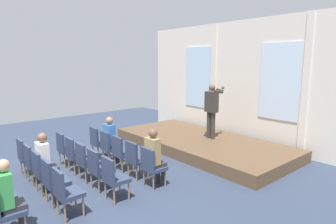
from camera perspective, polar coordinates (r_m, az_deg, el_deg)
ground_plane at (r=7.05m, az=-21.86°, el=-14.30°), size 16.76×16.76×0.00m
rear_partition at (r=10.39m, az=13.29°, el=5.87°), size 8.62×0.14×4.22m
stage_platform at (r=9.47m, az=6.60°, el=-6.28°), size 5.94×2.76×0.34m
speaker at (r=9.28m, az=8.78°, el=0.97°), size 0.52×0.69×1.77m
mic_stand at (r=9.71m, az=8.13°, el=-2.82°), size 0.28×0.28×1.55m
chair_r0_c0 at (r=8.64m, az=-13.92°, el=-5.62°), size 0.46×0.44×0.94m
chair_r0_c1 at (r=8.07m, az=-11.82°, el=-6.63°), size 0.46×0.44×0.94m
audience_r0_c1 at (r=8.06m, az=-11.37°, el=-5.11°), size 0.36×0.39×1.34m
chair_r0_c2 at (r=7.53m, az=-9.40°, el=-7.77°), size 0.46×0.44×0.94m
chair_r0_c3 at (r=7.00m, az=-6.59°, el=-9.08°), size 0.46×0.44×0.94m
chair_r0_c4 at (r=6.50m, az=-3.30°, el=-10.57°), size 0.46×0.44×0.94m
audience_r0_c4 at (r=6.47m, az=-2.76°, el=-8.60°), size 0.36×0.39×1.36m
chair_r1_c0 at (r=8.27m, az=-20.04°, el=-6.64°), size 0.46×0.44×0.94m
chair_r1_c1 at (r=7.68m, az=-18.30°, el=-7.80°), size 0.46×0.44×0.94m
chair_r1_c2 at (r=7.10m, az=-16.27°, el=-9.14°), size 0.46×0.44×0.94m
chair_r1_c3 at (r=6.54m, az=-13.86°, el=-10.70°), size 0.46×0.44×0.94m
chair_r1_c4 at (r=6.00m, az=-10.97°, el=-12.53°), size 0.46×0.44×0.94m
chair_r2_c0 at (r=8.01m, az=-26.68°, el=-7.65°), size 0.46×0.44×0.94m
chair_r2_c1 at (r=7.40m, az=-25.43°, el=-8.96°), size 0.46×0.44×0.94m
chair_r2_c2 at (r=6.80m, az=-23.95°, el=-10.50°), size 0.46×0.44×0.94m
audience_r2_c2 at (r=6.75m, az=-23.41°, el=-8.76°), size 0.36×0.39×1.33m
chair_r2_c3 at (r=6.21m, az=-22.16°, el=-12.33°), size 0.46×0.44×0.94m
chair_r2_c4 at (r=5.63m, az=-19.97°, el=-14.52°), size 0.46×0.44×0.94m
chair_r3_c4 at (r=5.42m, az=-30.12°, el=-16.32°), size 0.46×0.44×0.94m
audience_r3_c4 at (r=5.35m, az=-29.44°, el=-14.23°), size 0.36×0.39×1.33m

